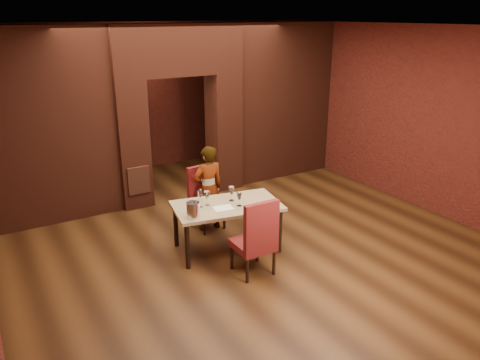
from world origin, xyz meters
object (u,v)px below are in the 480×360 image
at_px(dining_table, 227,227).
at_px(wine_glass_c, 239,199).
at_px(chair_near, 253,235).
at_px(wine_glass_b, 232,194).
at_px(wine_bucket, 193,210).
at_px(wine_glass_a, 207,198).
at_px(person_seated, 208,188).
at_px(potted_plant, 246,202).
at_px(water_bottle, 200,198).
at_px(chair_far, 207,199).

bearing_deg(dining_table, wine_glass_c, -37.42).
bearing_deg(chair_near, wine_glass_b, -99.59).
bearing_deg(wine_bucket, wine_glass_a, 38.72).
bearing_deg(person_seated, potted_plant, -167.43).
height_order(wine_bucket, potted_plant, wine_bucket).
bearing_deg(person_seated, chair_near, 85.43).
height_order(wine_glass_a, wine_glass_c, wine_glass_a).
bearing_deg(potted_plant, water_bottle, -146.97).
height_order(chair_near, person_seated, person_seated).
bearing_deg(water_bottle, dining_table, -18.11).
bearing_deg(wine_glass_a, person_seated, 61.74).
height_order(dining_table, wine_glass_a, wine_glass_a).
distance_m(chair_near, wine_glass_c, 0.69).
relative_size(dining_table, chair_near, 1.41).
xyz_separation_m(dining_table, wine_glass_a, (-0.26, 0.11, 0.47)).
relative_size(dining_table, wine_bucket, 6.89).
distance_m(wine_glass_b, wine_bucket, 0.80).
bearing_deg(wine_glass_c, chair_near, -103.99).
bearing_deg(potted_plant, wine_glass_b, -132.10).
bearing_deg(wine_glass_b, wine_glass_a, 176.23).
relative_size(wine_glass_b, wine_glass_c, 1.05).
distance_m(dining_table, chair_far, 0.83).
relative_size(chair_near, person_seated, 0.78).
bearing_deg(wine_glass_c, wine_glass_b, 88.99).
xyz_separation_m(chair_near, potted_plant, (0.94, 1.71, -0.31)).
relative_size(chair_far, potted_plant, 2.17).
bearing_deg(potted_plant, chair_near, -118.81).
height_order(chair_near, wine_glass_c, chair_near).
bearing_deg(chair_far, person_seated, -91.48).
xyz_separation_m(dining_table, chair_far, (0.09, 0.82, 0.15)).
xyz_separation_m(wine_glass_a, wine_glass_c, (0.39, -0.26, -0.00)).
distance_m(person_seated, potted_plant, 0.97).
bearing_deg(water_bottle, chair_far, 56.54).
distance_m(wine_glass_a, water_bottle, 0.11).
height_order(chair_near, wine_glass_b, chair_near).
xyz_separation_m(dining_table, potted_plant, (0.92, 0.96, -0.13)).
xyz_separation_m(wine_glass_c, potted_plant, (0.79, 1.10, -0.59)).
xyz_separation_m(wine_glass_a, water_bottle, (-0.11, 0.01, 0.03)).
bearing_deg(wine_glass_a, chair_far, 63.50).
xyz_separation_m(chair_far, wine_glass_a, (-0.35, -0.70, 0.32)).
bearing_deg(chair_near, person_seated, -93.48).
xyz_separation_m(dining_table, chair_near, (-0.03, -0.76, 0.19)).
bearing_deg(person_seated, wine_glass_c, 92.04).
relative_size(chair_far, wine_glass_b, 4.64).
bearing_deg(dining_table, wine_glass_b, 44.86).
bearing_deg(wine_bucket, water_bottle, 49.53).
distance_m(wine_glass_b, wine_glass_c, 0.23).
xyz_separation_m(dining_table, water_bottle, (-0.37, 0.12, 0.50)).
bearing_deg(wine_glass_c, wine_glass_a, 146.56).
xyz_separation_m(wine_glass_b, potted_plant, (0.78, 0.87, -0.60)).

